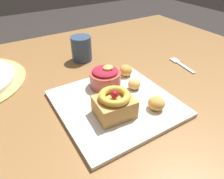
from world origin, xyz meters
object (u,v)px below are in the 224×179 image
(front_plate, at_px, (116,103))
(cake_slice, at_px, (114,104))
(fritter_front, at_px, (156,103))
(coffee_mug, at_px, (82,49))
(fritter_middle, at_px, (134,84))
(fritter_back, at_px, (126,70))
(berry_ramekin, at_px, (105,77))
(fork, at_px, (181,64))

(front_plate, relative_size, cake_slice, 3.07)
(fritter_front, bearing_deg, coffee_mug, 94.83)
(front_plate, distance_m, cake_slice, 0.07)
(front_plate, height_order, fritter_middle, fritter_middle)
(fritter_front, relative_size, coffee_mug, 0.48)
(fritter_front, bearing_deg, fritter_back, 80.65)
(berry_ramekin, relative_size, fritter_back, 2.18)
(fritter_back, bearing_deg, fork, -7.11)
(berry_ramekin, bearing_deg, fritter_middle, -42.02)
(berry_ramekin, distance_m, coffee_mug, 0.22)
(front_plate, bearing_deg, berry_ramekin, 79.66)
(berry_ramekin, height_order, fritter_middle, berry_ramekin)
(cake_slice, height_order, berry_ramekin, cake_slice)
(cake_slice, height_order, fritter_front, cake_slice)
(fritter_middle, distance_m, fork, 0.26)
(front_plate, relative_size, coffee_mug, 3.30)
(cake_slice, relative_size, fork, 0.79)
(berry_ramekin, bearing_deg, fork, -1.75)
(fritter_front, bearing_deg, fritter_middle, 86.19)
(front_plate, xyz_separation_m, fritter_front, (0.07, -0.08, 0.02))
(front_plate, relative_size, fritter_back, 7.11)
(berry_ramekin, bearing_deg, cake_slice, -110.66)
(fritter_middle, bearing_deg, coffee_mug, 98.03)
(front_plate, relative_size, berry_ramekin, 3.26)
(fork, relative_size, coffee_mug, 1.37)
(berry_ramekin, distance_m, fritter_back, 0.09)
(cake_slice, distance_m, fritter_back, 0.20)
(fork, height_order, coffee_mug, coffee_mug)
(cake_slice, height_order, coffee_mug, coffee_mug)
(fritter_back, bearing_deg, front_plate, -135.39)
(fork, bearing_deg, fritter_front, 128.86)
(cake_slice, distance_m, berry_ramekin, 0.13)
(fritter_middle, xyz_separation_m, fritter_back, (0.02, 0.08, 0.00))
(fritter_middle, bearing_deg, cake_slice, -148.99)
(berry_ramekin, distance_m, fritter_front, 0.17)
(coffee_mug, bearing_deg, fork, -38.36)
(cake_slice, bearing_deg, fritter_back, 46.96)
(berry_ramekin, height_order, fritter_back, berry_ramekin)
(cake_slice, xyz_separation_m, berry_ramekin, (0.05, 0.13, -0.00))
(fritter_front, distance_m, fork, 0.30)
(fritter_front, distance_m, fritter_middle, 0.11)
(front_plate, height_order, coffee_mug, coffee_mug)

